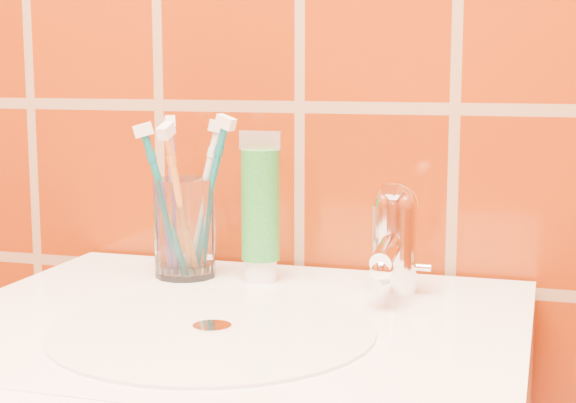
% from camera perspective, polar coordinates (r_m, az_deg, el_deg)
% --- Properties ---
extents(glass_tumbler, '(0.09, 0.09, 0.11)m').
position_cam_1_polar(glass_tumbler, '(1.02, -6.68, -1.70)').
color(glass_tumbler, white).
rests_on(glass_tumbler, pedestal_sink).
extents(toothpaste_tube, '(0.05, 0.04, 0.17)m').
position_cam_1_polar(toothpaste_tube, '(0.98, -1.79, -0.66)').
color(toothpaste_tube, white).
rests_on(toothpaste_tube, pedestal_sink).
extents(faucet, '(0.05, 0.11, 0.12)m').
position_cam_1_polar(faucet, '(0.93, 6.87, -2.18)').
color(faucet, white).
rests_on(faucet, pedestal_sink).
extents(toothbrush_0, '(0.11, 0.10, 0.20)m').
position_cam_1_polar(toothbrush_0, '(1.00, -5.20, 0.23)').
color(toothbrush_0, '#0D6A75').
rests_on(toothbrush_0, glass_tumbler).
extents(toothbrush_1, '(0.11, 0.13, 0.20)m').
position_cam_1_polar(toothbrush_1, '(1.03, -7.42, 0.34)').
color(toothbrush_1, '#724493').
rests_on(toothbrush_1, glass_tumbler).
extents(toothbrush_2, '(0.11, 0.10, 0.19)m').
position_cam_1_polar(toothbrush_2, '(1.00, -7.95, -0.07)').
color(toothbrush_2, '#0C666C').
rests_on(toothbrush_2, glass_tumbler).
extents(toothbrush_3, '(0.10, 0.09, 0.19)m').
position_cam_1_polar(toothbrush_3, '(1.02, -5.61, 0.19)').
color(toothbrush_3, silver).
rests_on(toothbrush_3, glass_tumbler).
extents(toothbrush_4, '(0.04, 0.14, 0.20)m').
position_cam_1_polar(toothbrush_4, '(0.98, -6.99, -0.17)').
color(toothbrush_4, orange).
rests_on(toothbrush_4, glass_tumbler).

